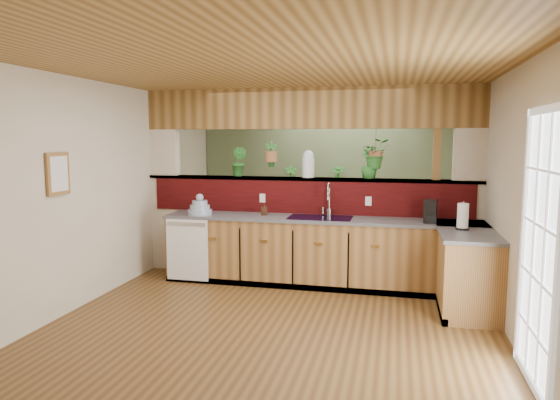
% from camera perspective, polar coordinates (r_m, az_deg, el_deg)
% --- Properties ---
extents(ground, '(4.60, 7.00, 0.01)m').
position_cam_1_polar(ground, '(5.83, 0.56, -12.19)').
color(ground, brown).
rests_on(ground, ground).
extents(ceiling, '(4.60, 7.00, 0.01)m').
position_cam_1_polar(ceiling, '(5.55, 0.59, 14.09)').
color(ceiling, brown).
rests_on(ceiling, ground).
extents(wall_back, '(4.60, 0.02, 2.60)m').
position_cam_1_polar(wall_back, '(8.97, 5.46, 3.03)').
color(wall_back, beige).
rests_on(wall_back, ground).
extents(wall_front, '(4.60, 0.02, 2.60)m').
position_cam_1_polar(wall_front, '(2.31, -19.00, -8.84)').
color(wall_front, beige).
rests_on(wall_front, ground).
extents(wall_left, '(0.02, 7.00, 2.60)m').
position_cam_1_polar(wall_left, '(6.44, -19.83, 1.10)').
color(wall_left, beige).
rests_on(wall_left, ground).
extents(wall_right, '(0.02, 7.00, 2.60)m').
position_cam_1_polar(wall_right, '(5.52, 24.58, -0.04)').
color(wall_right, beige).
rests_on(wall_right, ground).
extents(pass_through_partition, '(4.60, 0.21, 2.60)m').
position_cam_1_polar(pass_through_partition, '(6.86, 3.27, 0.92)').
color(pass_through_partition, beige).
rests_on(pass_through_partition, ground).
extents(pass_through_ledge, '(4.60, 0.21, 0.04)m').
position_cam_1_polar(pass_through_ledge, '(6.85, 3.04, 2.42)').
color(pass_through_ledge, brown).
rests_on(pass_through_ledge, ground).
extents(header_beam, '(4.60, 0.15, 0.55)m').
position_cam_1_polar(header_beam, '(6.84, 3.09, 10.42)').
color(header_beam, brown).
rests_on(header_beam, ground).
extents(sage_backwall, '(4.55, 0.02, 2.55)m').
position_cam_1_polar(sage_backwall, '(8.95, 5.44, 3.02)').
color(sage_backwall, '#5D6E4B').
rests_on(sage_backwall, ground).
extents(countertop, '(4.14, 1.52, 0.90)m').
position_cam_1_polar(countertop, '(6.42, 9.64, -6.31)').
color(countertop, brown).
rests_on(countertop, ground).
extents(dishwasher, '(0.58, 0.03, 0.82)m').
position_cam_1_polar(dishwasher, '(6.76, -10.57, -5.59)').
color(dishwasher, white).
rests_on(dishwasher, ground).
extents(navy_sink, '(0.82, 0.50, 0.18)m').
position_cam_1_polar(navy_sink, '(6.51, 4.60, -2.70)').
color(navy_sink, black).
rests_on(navy_sink, countertop).
extents(french_door, '(0.06, 1.02, 2.16)m').
position_cam_1_polar(french_door, '(4.30, 27.41, -5.41)').
color(french_door, white).
rests_on(french_door, ground).
extents(framed_print, '(0.04, 0.35, 0.45)m').
position_cam_1_polar(framed_print, '(5.75, -24.03, 2.75)').
color(framed_print, brown).
rests_on(framed_print, wall_left).
extents(faucet, '(0.20, 0.20, 0.45)m').
position_cam_1_polar(faucet, '(6.61, 5.57, 0.22)').
color(faucet, '#B7B7B2').
rests_on(faucet, countertop).
extents(dish_stack, '(0.33, 0.33, 0.28)m').
position_cam_1_polar(dish_stack, '(6.79, -9.14, -0.94)').
color(dish_stack, '#8F9EB9').
rests_on(dish_stack, countertop).
extents(soap_dispenser, '(0.10, 0.10, 0.17)m').
position_cam_1_polar(soap_dispenser, '(6.68, -1.83, -1.01)').
color(soap_dispenser, '#3A2115').
rests_on(soap_dispenser, countertop).
extents(coffee_maker, '(0.15, 0.25, 0.28)m').
position_cam_1_polar(coffee_maker, '(6.36, 16.81, -1.32)').
color(coffee_maker, black).
rests_on(coffee_maker, countertop).
extents(paper_towel, '(0.15, 0.15, 0.32)m').
position_cam_1_polar(paper_towel, '(5.97, 20.16, -1.81)').
color(paper_towel, black).
rests_on(paper_towel, countertop).
extents(glass_jar, '(0.17, 0.17, 0.37)m').
position_cam_1_polar(glass_jar, '(6.83, 3.25, 4.14)').
color(glass_jar, silver).
rests_on(glass_jar, pass_through_ledge).
extents(ledge_plant_left, '(0.27, 0.24, 0.42)m').
position_cam_1_polar(ledge_plant_left, '(7.07, -4.69, 4.40)').
color(ledge_plant_left, '#256222').
rests_on(ledge_plant_left, pass_through_ledge).
extents(ledge_plant_right, '(0.25, 0.25, 0.39)m').
position_cam_1_polar(ledge_plant_right, '(6.74, 10.15, 4.09)').
color(ledge_plant_right, '#256222').
rests_on(ledge_plant_right, pass_through_ledge).
extents(hanging_plant_a, '(0.23, 0.19, 0.48)m').
position_cam_1_polar(hanging_plant_a, '(6.93, -1.03, 6.24)').
color(hanging_plant_a, brown).
rests_on(hanging_plant_a, header_beam).
extents(hanging_plant_b, '(0.41, 0.38, 0.51)m').
position_cam_1_polar(hanging_plant_b, '(6.73, 10.89, 6.65)').
color(hanging_plant_b, brown).
rests_on(hanging_plant_b, header_beam).
extents(shelving_console, '(1.60, 0.53, 1.05)m').
position_cam_1_polar(shelving_console, '(8.85, 3.85, -2.23)').
color(shelving_console, black).
rests_on(shelving_console, ground).
extents(shelf_plant_a, '(0.27, 0.23, 0.43)m').
position_cam_1_polar(shelf_plant_a, '(8.84, 1.25, 2.61)').
color(shelf_plant_a, '#256222').
rests_on(shelf_plant_a, shelving_console).
extents(shelf_plant_b, '(0.26, 0.26, 0.43)m').
position_cam_1_polar(shelf_plant_b, '(8.70, 6.61, 2.49)').
color(shelf_plant_b, '#256222').
rests_on(shelf_plant_b, shelving_console).
extents(floor_plant, '(0.63, 0.54, 0.70)m').
position_cam_1_polar(floor_plant, '(7.55, 13.11, -5.17)').
color(floor_plant, '#256222').
rests_on(floor_plant, ground).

